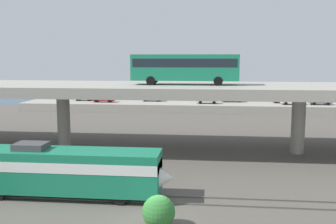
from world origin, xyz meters
TOP-DOWN VIEW (x-y plane):
  - ground_plane at (0.00, 0.00)m, footprint 260.00×260.00m
  - rail_strip_near at (0.00, 3.26)m, footprint 110.00×0.12m
  - rail_strip_far at (0.00, 4.74)m, footprint 110.00×0.12m
  - train_locomotive at (-6.71, 4.00)m, footprint 15.95×3.04m
  - highway_overpass at (0.00, 20.00)m, footprint 96.00×12.96m
  - transit_bus_on_overpass at (0.87, 19.82)m, footprint 12.00×2.68m
  - pier_parking_lot at (0.00, 55.00)m, footprint 69.34×10.78m
  - parked_car_0 at (3.40, 53.24)m, footprint 4.38×1.86m
  - parked_car_1 at (-22.89, 55.92)m, footprint 4.05×1.86m
  - parked_car_2 at (25.30, 53.61)m, footprint 4.24×2.00m
  - parked_car_3 at (-18.01, 53.64)m, footprint 4.64×1.89m
  - parked_car_4 at (8.54, 56.69)m, footprint 4.53×1.83m
  - parked_car_5 at (19.88, 53.25)m, footprint 4.33×1.99m
  - parked_car_6 at (18.72, 56.13)m, footprint 4.10×1.91m
  - parked_car_7 at (-8.29, 56.33)m, footprint 4.37×2.00m
  - harbor_water at (0.00, 78.00)m, footprint 140.00×36.00m
  - shrub_right at (0.51, -0.73)m, footprint 2.10×2.10m

SIDE VIEW (x-z plane):
  - ground_plane at x=0.00m, z-range 0.00..0.00m
  - harbor_water at x=0.00m, z-range 0.00..0.01m
  - rail_strip_near at x=0.00m, z-range 0.00..0.12m
  - rail_strip_far at x=0.00m, z-range 0.00..0.12m
  - pier_parking_lot at x=0.00m, z-range 0.00..1.60m
  - shrub_right at x=0.51m, z-range 0.00..2.10m
  - train_locomotive at x=-6.71m, z-range 0.10..4.28m
  - parked_car_1 at x=-22.89m, z-range 1.62..3.12m
  - parked_car_6 at x=18.72m, z-range 1.62..3.12m
  - parked_car_0 at x=3.40m, z-range 1.63..3.13m
  - parked_car_4 at x=8.54m, z-range 1.63..3.13m
  - parked_car_2 at x=25.30m, z-range 1.63..3.13m
  - parked_car_5 at x=19.88m, z-range 1.63..3.13m
  - parked_car_3 at x=-18.01m, z-range 1.63..3.13m
  - parked_car_7 at x=-8.29m, z-range 1.63..3.13m
  - highway_overpass at x=0.00m, z-range 3.11..10.76m
  - transit_bus_on_overpass at x=0.87m, z-range 8.01..11.41m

